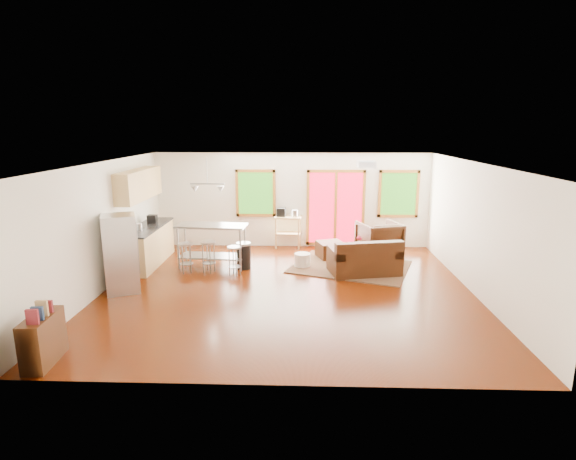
{
  "coord_description": "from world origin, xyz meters",
  "views": [
    {
      "loc": [
        0.31,
        -8.73,
        3.29
      ],
      "look_at": [
        0.0,
        0.3,
        1.2
      ],
      "focal_mm": 28.0,
      "sensor_mm": 36.0,
      "label": 1
    }
  ],
  "objects_px": {
    "armchair": "(379,237)",
    "island": "(212,238)",
    "coffee_table": "(371,249)",
    "ottoman": "(330,250)",
    "rug": "(350,267)",
    "loveseat": "(365,260)",
    "kitchen_cart": "(287,221)",
    "refrigerator": "(121,254)"
  },
  "relations": [
    {
      "from": "coffee_table",
      "to": "armchair",
      "type": "height_order",
      "value": "armchair"
    },
    {
      "from": "coffee_table",
      "to": "island",
      "type": "xyz_separation_m",
      "value": [
        -3.85,
        -0.56,
        0.4
      ]
    },
    {
      "from": "loveseat",
      "to": "refrigerator",
      "type": "height_order",
      "value": "refrigerator"
    },
    {
      "from": "rug",
      "to": "ottoman",
      "type": "height_order",
      "value": "ottoman"
    },
    {
      "from": "coffee_table",
      "to": "loveseat",
      "type": "bearing_deg",
      "value": -106.53
    },
    {
      "from": "loveseat",
      "to": "rug",
      "type": "bearing_deg",
      "value": 106.45
    },
    {
      "from": "coffee_table",
      "to": "armchair",
      "type": "bearing_deg",
      "value": 63.06
    },
    {
      "from": "refrigerator",
      "to": "kitchen_cart",
      "type": "xyz_separation_m",
      "value": [
        3.22,
        3.5,
        -0.04
      ]
    },
    {
      "from": "ottoman",
      "to": "kitchen_cart",
      "type": "bearing_deg",
      "value": 139.31
    },
    {
      "from": "loveseat",
      "to": "island",
      "type": "bearing_deg",
      "value": 162.18
    },
    {
      "from": "rug",
      "to": "island",
      "type": "relative_size",
      "value": 1.56
    },
    {
      "from": "coffee_table",
      "to": "kitchen_cart",
      "type": "distance_m",
      "value": 2.52
    },
    {
      "from": "coffee_table",
      "to": "refrigerator",
      "type": "bearing_deg",
      "value": -157.44
    },
    {
      "from": "loveseat",
      "to": "kitchen_cart",
      "type": "xyz_separation_m",
      "value": [
        -1.84,
        2.24,
        0.43
      ]
    },
    {
      "from": "armchair",
      "to": "refrigerator",
      "type": "relative_size",
      "value": 0.63
    },
    {
      "from": "island",
      "to": "loveseat",
      "type": "bearing_deg",
      "value": -6.45
    },
    {
      "from": "ottoman",
      "to": "island",
      "type": "relative_size",
      "value": 0.37
    },
    {
      "from": "coffee_table",
      "to": "island",
      "type": "bearing_deg",
      "value": -171.74
    },
    {
      "from": "armchair",
      "to": "kitchen_cart",
      "type": "distance_m",
      "value": 2.52
    },
    {
      "from": "rug",
      "to": "island",
      "type": "height_order",
      "value": "island"
    },
    {
      "from": "coffee_table",
      "to": "ottoman",
      "type": "relative_size",
      "value": 1.49
    },
    {
      "from": "loveseat",
      "to": "coffee_table",
      "type": "xyz_separation_m",
      "value": [
        0.29,
        0.96,
        -0.01
      ]
    },
    {
      "from": "armchair",
      "to": "island",
      "type": "xyz_separation_m",
      "value": [
        -4.12,
        -1.1,
        0.22
      ]
    },
    {
      "from": "ottoman",
      "to": "island",
      "type": "xyz_separation_m",
      "value": [
        -2.86,
        -0.86,
        0.5
      ]
    },
    {
      "from": "ottoman",
      "to": "refrigerator",
      "type": "xyz_separation_m",
      "value": [
        -4.36,
        -2.52,
        0.59
      ]
    },
    {
      "from": "armchair",
      "to": "kitchen_cart",
      "type": "relative_size",
      "value": 0.9
    },
    {
      "from": "ottoman",
      "to": "loveseat",
      "type": "bearing_deg",
      "value": -60.95
    },
    {
      "from": "coffee_table",
      "to": "island",
      "type": "relative_size",
      "value": 0.55
    },
    {
      "from": "loveseat",
      "to": "island",
      "type": "relative_size",
      "value": 1.0
    },
    {
      "from": "armchair",
      "to": "ottoman",
      "type": "distance_m",
      "value": 1.31
    },
    {
      "from": "ottoman",
      "to": "kitchen_cart",
      "type": "xyz_separation_m",
      "value": [
        -1.14,
        0.98,
        0.55
      ]
    },
    {
      "from": "rug",
      "to": "kitchen_cart",
      "type": "relative_size",
      "value": 2.37
    },
    {
      "from": "rug",
      "to": "loveseat",
      "type": "height_order",
      "value": "loveseat"
    },
    {
      "from": "kitchen_cart",
      "to": "island",
      "type": "bearing_deg",
      "value": -133.14
    },
    {
      "from": "rug",
      "to": "armchair",
      "type": "distance_m",
      "value": 1.38
    },
    {
      "from": "refrigerator",
      "to": "coffee_table",
      "type": "bearing_deg",
      "value": -0.06
    },
    {
      "from": "rug",
      "to": "refrigerator",
      "type": "relative_size",
      "value": 1.66
    },
    {
      "from": "loveseat",
      "to": "armchair",
      "type": "distance_m",
      "value": 1.61
    },
    {
      "from": "island",
      "to": "refrigerator",
      "type": "bearing_deg",
      "value": -131.99
    },
    {
      "from": "ottoman",
      "to": "refrigerator",
      "type": "bearing_deg",
      "value": -149.97
    },
    {
      "from": "rug",
      "to": "coffee_table",
      "type": "relative_size",
      "value": 2.82
    },
    {
      "from": "ottoman",
      "to": "refrigerator",
      "type": "height_order",
      "value": "refrigerator"
    }
  ]
}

